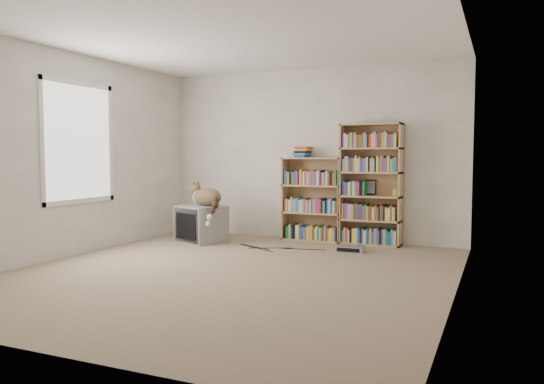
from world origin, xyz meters
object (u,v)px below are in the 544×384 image
at_px(cat, 207,199).
at_px(bookcase_tall, 371,187).
at_px(bookcase_short, 313,203).
at_px(crt_tv, 202,224).
at_px(dvd_player, 351,249).

bearing_deg(cat, bookcase_tall, 31.53).
bearing_deg(bookcase_short, bookcase_tall, -0.17).
bearing_deg(crt_tv, bookcase_short, 49.22).
distance_m(bookcase_tall, dvd_player, 1.01).
height_order(bookcase_short, dvd_player, bookcase_short).
bearing_deg(cat, dvd_player, 15.03).
relative_size(bookcase_short, dvd_player, 3.50).
bearing_deg(bookcase_tall, bookcase_short, 179.83).
height_order(crt_tv, bookcase_tall, bookcase_tall).
bearing_deg(crt_tv, cat, 22.79).
distance_m(crt_tv, cat, 0.37).
xyz_separation_m(bookcase_tall, bookcase_short, (-0.85, 0.00, -0.25)).
height_order(cat, dvd_player, cat).
xyz_separation_m(crt_tv, dvd_player, (2.17, 0.09, -0.22)).
bearing_deg(dvd_player, bookcase_short, 137.20).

